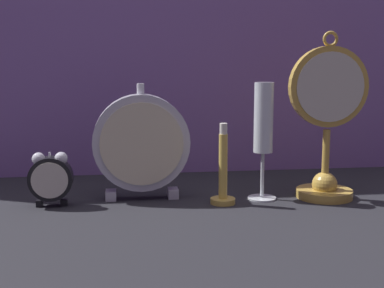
{
  "coord_description": "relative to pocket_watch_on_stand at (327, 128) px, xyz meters",
  "views": [
    {
      "loc": [
        -0.13,
        -0.91,
        0.27
      ],
      "look_at": [
        0.0,
        0.08,
        0.11
      ],
      "focal_mm": 50.0,
      "sensor_mm": 36.0,
      "label": 1
    }
  ],
  "objects": [
    {
      "name": "ground_plane",
      "position": [
        -0.26,
        -0.06,
        -0.14
      ],
      "size": [
        4.0,
        4.0,
        0.0
      ],
      "primitive_type": "plane",
      "color": "#232328"
    },
    {
      "name": "fabric_backdrop_drape",
      "position": [
        -0.26,
        0.27,
        0.23
      ],
      "size": [
        1.63,
        0.01,
        0.73
      ],
      "primitive_type": "cube",
      "color": "#8460A8",
      "rests_on": "ground_plane"
    },
    {
      "name": "pocket_watch_on_stand",
      "position": [
        0.0,
        0.0,
        0.0
      ],
      "size": [
        0.15,
        0.11,
        0.32
      ],
      "color": "gold",
      "rests_on": "ground_plane"
    },
    {
      "name": "alarm_clock_twin_bell",
      "position": [
        -0.52,
        0.01,
        -0.08
      ],
      "size": [
        0.08,
        0.03,
        0.1
      ],
      "color": "black",
      "rests_on": "ground_plane"
    },
    {
      "name": "mantel_clock_silver",
      "position": [
        -0.35,
        0.04,
        -0.03
      ],
      "size": [
        0.18,
        0.04,
        0.22
      ],
      "color": "silver",
      "rests_on": "ground_plane"
    },
    {
      "name": "champagne_flute",
      "position": [
        -0.12,
        0.01,
        0.0
      ],
      "size": [
        0.06,
        0.06,
        0.22
      ],
      "color": "silver",
      "rests_on": "ground_plane"
    },
    {
      "name": "brass_candlestick",
      "position": [
        -0.2,
        -0.02,
        -0.09
      ],
      "size": [
        0.05,
        0.05,
        0.15
      ],
      "color": "gold",
      "rests_on": "ground_plane"
    }
  ]
}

